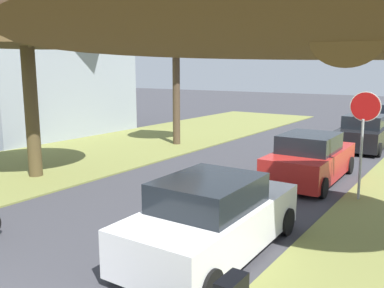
% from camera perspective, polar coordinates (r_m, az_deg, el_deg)
% --- Properties ---
extents(stop_sign_far, '(0.81, 0.24, 2.97)m').
position_cam_1_polar(stop_sign_far, '(11.89, 22.90, 2.83)').
color(stop_sign_far, '#9EA0A5').
rests_on(stop_sign_far, grass_verge_right).
extents(street_tree_left_mid_a, '(4.47, 4.47, 6.81)m').
position_cam_1_polar(street_tree_left_mid_a, '(14.55, -22.40, 17.30)').
color(street_tree_left_mid_a, '#4F4025').
rests_on(street_tree_left_mid_a, grass_verge_left).
extents(street_tree_left_mid_b, '(2.81, 2.81, 7.41)m').
position_cam_1_polar(street_tree_left_mid_b, '(19.58, -2.28, 17.34)').
color(street_tree_left_mid_b, '#4B3A29').
rests_on(street_tree_left_mid_b, grass_verge_left).
extents(parked_sedan_white, '(2.03, 4.44, 1.57)m').
position_cam_1_polar(parked_sedan_white, '(8.12, 2.96, -10.33)').
color(parked_sedan_white, white).
rests_on(parked_sedan_white, ground).
extents(parked_sedan_red, '(2.03, 4.44, 1.57)m').
position_cam_1_polar(parked_sedan_red, '(13.81, 16.20, -2.04)').
color(parked_sedan_red, red).
rests_on(parked_sedan_red, ground).
extents(parked_sedan_black, '(2.03, 4.44, 1.57)m').
position_cam_1_polar(parked_sedan_black, '(20.27, 22.97, 1.40)').
color(parked_sedan_black, black).
rests_on(parked_sedan_black, ground).
extents(house_backdrop_left, '(7.80, 9.39, 8.83)m').
position_cam_1_polar(house_backdrop_left, '(24.94, -21.22, 11.89)').
color(house_backdrop_left, '#939EA8').
rests_on(house_backdrop_left, ground).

